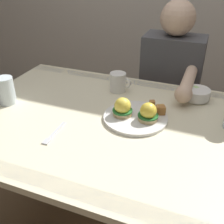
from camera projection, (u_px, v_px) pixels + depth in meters
dining_table at (100, 138)px, 1.19m from camera, size 1.20×0.90×0.74m
eggs_benedict_plate at (136, 114)px, 1.11m from camera, size 0.27×0.27×0.09m
fruit_bowl at (197, 94)px, 1.26m from camera, size 0.12×0.12×0.06m
coffee_mug at (118, 82)px, 1.33m from camera, size 0.11×0.08×0.09m
fork at (53, 134)px, 1.03m from camera, size 0.03×0.16×0.00m
water_glass_far at (6, 92)px, 1.22m from camera, size 0.08×0.08×0.13m
diner_person at (169, 87)px, 1.60m from camera, size 0.34×0.54×1.14m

